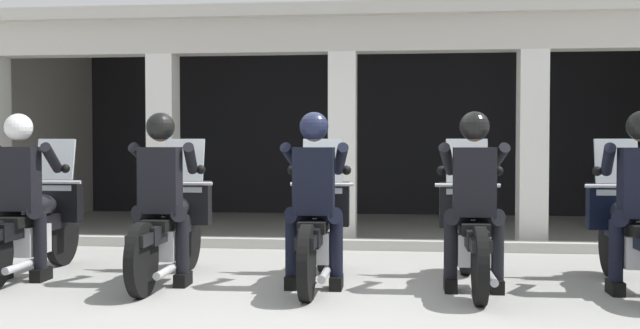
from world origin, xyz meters
name	(u,v)px	position (x,y,z in m)	size (l,w,h in m)	color
ground_plane	(342,241)	(0.00, 3.00, 0.00)	(80.00, 80.00, 0.00)	#999993
station_building	(354,101)	(0.02, 5.02, 1.96)	(10.62, 4.55, 3.05)	black
kerb_strip	(339,244)	(0.02, 2.26, 0.06)	(10.12, 0.24, 0.12)	#B7B5AD
motorcycle_far_left	(35,225)	(-2.82, 0.16, 0.50)	(0.62, 2.04, 1.35)	black
police_officer_far_left	(20,182)	(-2.82, -0.12, 0.94)	(0.63, 0.61, 1.58)	black
motorcycle_left	(171,227)	(-1.41, 0.07, 0.50)	(0.62, 2.04, 1.35)	black
police_officer_left	(161,183)	(-1.41, -0.21, 0.94)	(0.63, 0.61, 1.58)	black
motorcycle_center	(318,229)	(0.00, 0.07, 0.50)	(0.62, 2.04, 1.35)	black
police_officer_center	(314,184)	(0.00, -0.21, 0.94)	(0.63, 0.61, 1.58)	black
motorcycle_right	(471,231)	(1.41, 0.08, 0.50)	(0.62, 2.04, 1.35)	black
police_officer_right	(474,185)	(1.41, -0.20, 0.94)	(0.63, 0.61, 1.58)	black
motorcycle_far_right	(630,233)	(2.82, 0.10, 0.50)	(0.62, 2.04, 1.35)	black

